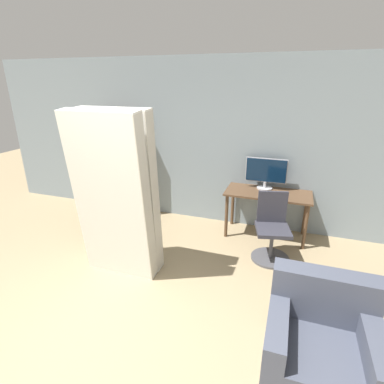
{
  "coord_description": "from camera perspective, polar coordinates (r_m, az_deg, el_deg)",
  "views": [
    {
      "loc": [
        1.44,
        -1.43,
        2.32
      ],
      "look_at": [
        0.33,
        1.8,
        1.05
      ],
      "focal_mm": 28.0,
      "sensor_mm": 36.0,
      "label": 1
    }
  ],
  "objects": [
    {
      "name": "monitor",
      "position": [
        4.76,
        13.9,
        3.67
      ],
      "size": [
        0.63,
        0.24,
        0.49
      ],
      "color": "#B7B7BC",
      "rests_on": "desk"
    },
    {
      "name": "mattress_near",
      "position": [
        3.6,
        -14.93,
        -1.38
      ],
      "size": [
        0.92,
        0.38,
        2.05
      ],
      "color": "silver",
      "rests_on": "ground"
    },
    {
      "name": "wall_back",
      "position": [
        5.04,
        2.04,
        9.3
      ],
      "size": [
        8.0,
        0.06,
        2.7
      ],
      "color": "gray",
      "rests_on": "ground"
    },
    {
      "name": "armchair",
      "position": [
        2.9,
        23.18,
        -25.22
      ],
      "size": [
        0.85,
        0.8,
        0.85
      ],
      "color": "#474C5B",
      "rests_on": "ground"
    },
    {
      "name": "ground_plane",
      "position": [
        3.08,
        -19.56,
        -29.99
      ],
      "size": [
        16.0,
        16.0,
        0.0
      ],
      "primitive_type": "plane",
      "color": "#9E8966"
    },
    {
      "name": "office_chair",
      "position": [
        4.25,
        14.93,
        -7.54
      ],
      "size": [
        0.53,
        0.53,
        0.93
      ],
      "color": "#4C4C51",
      "rests_on": "ground"
    },
    {
      "name": "desk",
      "position": [
        4.72,
        14.21,
        -1.21
      ],
      "size": [
        1.28,
        0.59,
        0.73
      ],
      "color": "brown",
      "rests_on": "ground"
    },
    {
      "name": "mattress_far",
      "position": [
        3.76,
        -13.18,
        -0.25
      ],
      "size": [
        0.92,
        0.31,
        2.05
      ],
      "color": "silver",
      "rests_on": "ground"
    },
    {
      "name": "bookshelf",
      "position": [
        5.66,
        -13.94,
        4.55
      ],
      "size": [
        0.76,
        0.34,
        1.78
      ],
      "color": "brown",
      "rests_on": "ground"
    }
  ]
}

